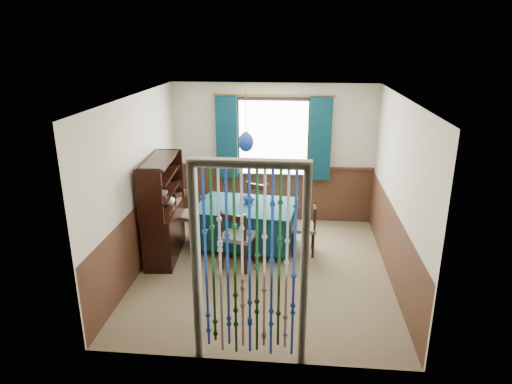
# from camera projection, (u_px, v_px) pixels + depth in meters

# --- Properties ---
(floor) EXTENTS (4.00, 4.00, 0.00)m
(floor) POSITION_uv_depth(u_px,v_px,m) (264.00, 269.00, 6.70)
(floor) COLOR brown
(floor) RESTS_ON ground
(ceiling) EXTENTS (4.00, 4.00, 0.00)m
(ceiling) POSITION_uv_depth(u_px,v_px,m) (265.00, 97.00, 5.89)
(ceiling) COLOR silver
(ceiling) RESTS_ON ground
(wall_back) EXTENTS (3.60, 0.00, 3.60)m
(wall_back) POSITION_uv_depth(u_px,v_px,m) (273.00, 154.00, 8.18)
(wall_back) COLOR beige
(wall_back) RESTS_ON ground
(wall_front) EXTENTS (3.60, 0.00, 3.60)m
(wall_front) POSITION_uv_depth(u_px,v_px,m) (249.00, 254.00, 4.41)
(wall_front) COLOR beige
(wall_front) RESTS_ON ground
(wall_left) EXTENTS (0.00, 4.00, 4.00)m
(wall_left) POSITION_uv_depth(u_px,v_px,m) (138.00, 185.00, 6.45)
(wall_left) COLOR beige
(wall_left) RESTS_ON ground
(wall_right) EXTENTS (0.00, 4.00, 4.00)m
(wall_right) POSITION_uv_depth(u_px,v_px,m) (398.00, 193.00, 6.13)
(wall_right) COLOR beige
(wall_right) RESTS_ON ground
(wainscot_back) EXTENTS (3.60, 0.00, 3.60)m
(wainscot_back) POSITION_uv_depth(u_px,v_px,m) (273.00, 194.00, 8.40)
(wainscot_back) COLOR #422719
(wainscot_back) RESTS_ON ground
(wainscot_front) EXTENTS (3.60, 0.00, 3.60)m
(wainscot_front) POSITION_uv_depth(u_px,v_px,m) (249.00, 319.00, 4.66)
(wainscot_front) COLOR #422719
(wainscot_front) RESTS_ON ground
(wainscot_left) EXTENTS (0.00, 4.00, 4.00)m
(wainscot_left) POSITION_uv_depth(u_px,v_px,m) (143.00, 234.00, 6.69)
(wainscot_left) COLOR #422719
(wainscot_left) RESTS_ON ground
(wainscot_right) EXTENTS (0.00, 4.00, 4.00)m
(wainscot_right) POSITION_uv_depth(u_px,v_px,m) (391.00, 243.00, 6.37)
(wainscot_right) COLOR #422719
(wainscot_right) RESTS_ON ground
(window) EXTENTS (1.32, 0.12, 1.42)m
(window) POSITION_uv_depth(u_px,v_px,m) (273.00, 138.00, 8.03)
(window) COLOR black
(window) RESTS_ON wall_back
(doorway) EXTENTS (1.16, 0.12, 2.18)m
(doorway) POSITION_uv_depth(u_px,v_px,m) (250.00, 269.00, 4.53)
(doorway) COLOR silver
(doorway) RESTS_ON ground
(dining_table) EXTENTS (1.63, 1.22, 0.73)m
(dining_table) POSITION_uv_depth(u_px,v_px,m) (247.00, 223.00, 7.27)
(dining_table) COLOR #0B2C39
(dining_table) RESTS_ON floor
(chair_near) EXTENTS (0.56, 0.55, 0.93)m
(chair_near) POSITION_uv_depth(u_px,v_px,m) (238.00, 237.00, 6.61)
(chair_near) COLOR black
(chair_near) RESTS_ON floor
(chair_far) EXTENTS (0.54, 0.53, 0.86)m
(chair_far) POSITION_uv_depth(u_px,v_px,m) (253.00, 207.00, 7.85)
(chair_far) COLOR black
(chair_far) RESTS_ON floor
(chair_left) EXTENTS (0.54, 0.55, 0.90)m
(chair_left) POSITION_uv_depth(u_px,v_px,m) (191.00, 215.00, 7.44)
(chair_left) COLOR black
(chair_left) RESTS_ON floor
(chair_right) EXTENTS (0.38, 0.40, 0.81)m
(chair_right) POSITION_uv_depth(u_px,v_px,m) (305.00, 228.00, 7.08)
(chair_right) COLOR black
(chair_right) RESTS_ON floor
(sideboard) EXTENTS (0.51, 1.22, 1.56)m
(sideboard) POSITION_uv_depth(u_px,v_px,m) (163.00, 222.00, 6.96)
(sideboard) COLOR black
(sideboard) RESTS_ON floor
(pendant_lamp) EXTENTS (0.24, 0.24, 0.91)m
(pendant_lamp) POSITION_uv_depth(u_px,v_px,m) (246.00, 142.00, 6.85)
(pendant_lamp) COLOR olive
(pendant_lamp) RESTS_ON ceiling
(vase_table) EXTENTS (0.22, 0.22, 0.18)m
(vase_table) POSITION_uv_depth(u_px,v_px,m) (249.00, 197.00, 7.24)
(vase_table) COLOR navy
(vase_table) RESTS_ON dining_table
(bowl_shelf) EXTENTS (0.25, 0.25, 0.05)m
(bowl_shelf) POSITION_uv_depth(u_px,v_px,m) (161.00, 194.00, 6.57)
(bowl_shelf) COLOR beige
(bowl_shelf) RESTS_ON sideboard
(vase_sideboard) EXTENTS (0.19, 0.19, 0.19)m
(vase_sideboard) POSITION_uv_depth(u_px,v_px,m) (169.00, 198.00, 7.02)
(vase_sideboard) COLOR beige
(vase_sideboard) RESTS_ON sideboard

